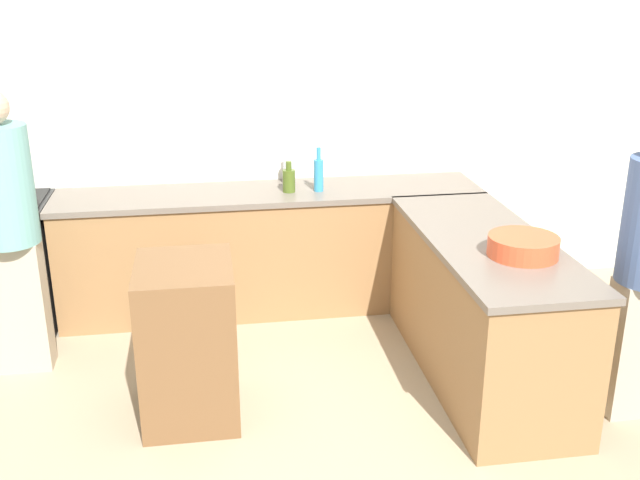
% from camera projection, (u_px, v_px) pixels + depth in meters
% --- Properties ---
extents(ground_plane, '(14.00, 14.00, 0.00)m').
position_uv_depth(ground_plane, '(312.00, 475.00, 3.71)').
color(ground_plane, tan).
extents(wall_back, '(8.00, 0.06, 2.70)m').
position_uv_depth(wall_back, '(264.00, 117.00, 5.43)').
color(wall_back, silver).
rests_on(wall_back, ground_plane).
extents(counter_back, '(3.01, 0.62, 0.89)m').
position_uv_depth(counter_back, '(271.00, 249.00, 5.44)').
color(counter_back, olive).
rests_on(counter_back, ground_plane).
extents(counter_peninsula, '(0.69, 1.83, 0.89)m').
position_uv_depth(counter_peninsula, '(482.00, 307.00, 4.50)').
color(counter_peninsula, olive).
rests_on(counter_peninsula, ground_plane).
extents(range_oven, '(0.67, 0.60, 0.90)m').
position_uv_depth(range_oven, '(5.00, 264.00, 5.16)').
color(range_oven, black).
rests_on(range_oven, ground_plane).
extents(island_table, '(0.52, 0.61, 0.89)m').
position_uv_depth(island_table, '(188.00, 341.00, 4.09)').
color(island_table, brown).
rests_on(island_table, ground_plane).
extents(mixing_bowl, '(0.38, 0.38, 0.11)m').
position_uv_depth(mixing_bowl, '(523.00, 246.00, 4.06)').
color(mixing_bowl, '#DB512D').
rests_on(mixing_bowl, counter_peninsula).
extents(olive_oil_bottle, '(0.09, 0.09, 0.22)m').
position_uv_depth(olive_oil_bottle, '(289.00, 180.00, 5.22)').
color(olive_oil_bottle, '#475B1E').
rests_on(olive_oil_bottle, counter_back).
extents(dish_soap_bottle, '(0.07, 0.07, 0.31)m').
position_uv_depth(dish_soap_bottle, '(319.00, 174.00, 5.23)').
color(dish_soap_bottle, '#338CBF').
rests_on(dish_soap_bottle, counter_back).
extents(vinegar_bottle_clear, '(0.08, 0.08, 0.25)m').
position_uv_depth(vinegar_bottle_clear, '(288.00, 170.00, 5.43)').
color(vinegar_bottle_clear, silver).
rests_on(vinegar_bottle_clear, counter_back).
extents(person_by_range, '(0.35, 0.35, 1.74)m').
position_uv_depth(person_by_range, '(8.00, 225.00, 4.41)').
color(person_by_range, '#ADA38E').
rests_on(person_by_range, ground_plane).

